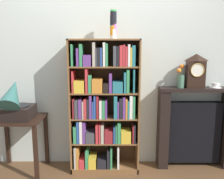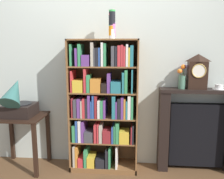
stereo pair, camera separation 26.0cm
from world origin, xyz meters
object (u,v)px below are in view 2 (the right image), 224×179
gramophone (17,101)px  flower_vase (182,78)px  mantel_clock (198,72)px  side_table_left (22,128)px  bookshelf (103,108)px  cup_stack (112,25)px  fireplace_mantel (197,130)px  teacup_with_saucer (219,87)px

gramophone → flower_vase: bearing=5.9°
mantel_clock → flower_vase: bearing=177.7°
side_table_left → mantel_clock: bearing=3.6°
flower_vase → side_table_left: bearing=-175.9°
mantel_clock → bookshelf: bearing=-176.7°
gramophone → cup_stack: bearing=5.1°
fireplace_mantel → bookshelf: bearing=-175.9°
cup_stack → side_table_left: size_ratio=0.47×
bookshelf → teacup_with_saucer: size_ratio=11.31×
cup_stack → flower_vase: cup_stack is taller
cup_stack → gramophone: 1.44m
cup_stack → side_table_left: 1.69m
cup_stack → mantel_clock: bearing=5.3°
mantel_clock → flower_vase: size_ratio=1.42×
cup_stack → gramophone: bearing=-174.9°
fireplace_mantel → cup_stack: bearing=-173.8°
fireplace_mantel → flower_vase: (-0.21, -0.01, 0.65)m
bookshelf → gramophone: 1.03m
fireplace_mantel → mantel_clock: bearing=-154.5°
bookshelf → mantel_clock: bearing=3.3°
side_table_left → bookshelf: bearing=3.9°
fireplace_mantel → mantel_clock: mantel_clock is taller
gramophone → teacup_with_saucer: 2.40m
cup_stack → flower_vase: bearing=6.9°
flower_vase → teacup_with_saucer: flower_vase is taller
gramophone → bookshelf: bearing=7.3°
cup_stack → flower_vase: (0.83, 0.10, -0.61)m
fireplace_mantel → mantel_clock: 0.73m
side_table_left → mantel_clock: size_ratio=1.66×
bookshelf → teacup_with_saucer: bearing=2.8°
bookshelf → fireplace_mantel: bearing=4.1°
gramophone → fireplace_mantel: (2.17, 0.21, -0.38)m
bookshelf → mantel_clock: 1.21m
cup_stack → side_table_left: (-1.13, -0.04, -1.25)m
mantel_clock → teacup_with_saucer: (0.26, 0.00, -0.18)m
cup_stack → fireplace_mantel: cup_stack is taller
fireplace_mantel → side_table_left: bearing=-176.0°
cup_stack → fireplace_mantel: size_ratio=0.31×
gramophone → teacup_with_saucer: (2.39, 0.20, 0.17)m
mantel_clock → teacup_with_saucer: mantel_clock is taller
cup_stack → fireplace_mantel: bearing=6.2°
gramophone → side_table_left: bearing=90.0°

